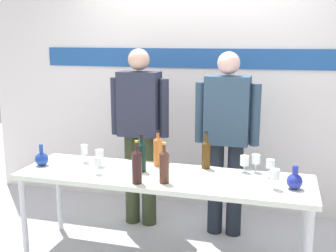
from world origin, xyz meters
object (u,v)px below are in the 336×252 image
wine_bottle_3 (137,165)px  wine_glass_right_1 (275,175)px  decanter_blue_left (42,159)px  decanter_blue_right (295,181)px  wine_glass_left_0 (100,154)px  wine_bottle_0 (158,150)px  wine_bottle_1 (141,155)px  presenter_right (227,134)px  wine_glass_right_3 (270,164)px  presenter_left (140,127)px  display_table (163,182)px  wine_bottle_2 (206,153)px  wine_glass_left_2 (85,150)px  wine_glass_left_1 (98,162)px  wine_glass_right_2 (245,161)px  wine_glass_right_0 (256,159)px

wine_bottle_3 → wine_glass_right_1: bearing=8.5°
decanter_blue_left → decanter_blue_right: size_ratio=1.06×
wine_bottle_3 → wine_glass_left_0: bearing=145.5°
wine_bottle_0 → wine_bottle_1: 0.20m
presenter_right → wine_glass_right_3: size_ratio=11.67×
wine_bottle_3 → wine_glass_right_3: (0.95, 0.40, -0.03)m
presenter_left → presenter_right: (0.83, 0.00, -0.01)m
wine_bottle_3 → display_table: bearing=60.8°
wine_bottle_2 → wine_glass_right_1: wine_bottle_2 is taller
wine_glass_left_2 → wine_glass_right_3: bearing=0.7°
decanter_blue_left → decanter_blue_right: decanter_blue_left is taller
presenter_right → wine_glass_right_3: (0.41, -0.46, -0.12)m
presenter_left → wine_bottle_3: size_ratio=5.19×
wine_glass_left_0 → display_table: bearing=-7.0°
wine_glass_right_1 → wine_glass_right_3: wine_glass_right_1 is taller
wine_bottle_2 → wine_glass_right_1: bearing=-31.9°
wine_bottle_1 → wine_glass_left_2: (-0.56, 0.11, -0.02)m
wine_glass_left_1 → display_table: bearing=13.2°
wine_glass_right_2 → wine_glass_right_1: bearing=-53.0°
wine_bottle_0 → wine_glass_right_1: wine_bottle_0 is taller
wine_glass_right_2 → wine_glass_left_1: bearing=-162.3°
wine_bottle_2 → wine_glass_left_2: 1.06m
wine_glass_left_0 → wine_glass_right_2: 1.21m
wine_glass_left_2 → presenter_right: bearing=22.3°
presenter_left → wine_glass_right_0: presenter_left is taller
decanter_blue_left → wine_glass_right_3: decanter_blue_left is taller
wine_bottle_2 → wine_glass_left_1: 0.89m
presenter_left → wine_glass_right_0: (1.12, -0.36, -0.13)m
wine_glass_left_0 → presenter_left: bearing=73.5°
presenter_right → wine_glass_right_2: bearing=-62.4°
wine_glass_left_2 → wine_glass_right_0: bearing=4.8°
presenter_right → decanter_blue_left: bearing=-155.6°
wine_glass_left_2 → wine_glass_right_1: wine_glass_left_2 is taller
presenter_right → wine_glass_right_0: bearing=-51.2°
presenter_left → wine_glass_left_0: (-0.16, -0.56, -0.13)m
decanter_blue_right → wine_glass_right_3: decanter_blue_right is taller
display_table → wine_glass_right_3: 0.85m
wine_bottle_0 → wine_glass_right_0: size_ratio=2.08×
decanter_blue_left → decanter_blue_right: (2.06, 0.00, 0.00)m
display_table → decanter_blue_right: decanter_blue_right is taller
decanter_blue_right → wine_glass_right_0: 0.43m
wine_bottle_0 → wine_glass_right_2: wine_bottle_0 is taller
decanter_blue_left → wine_bottle_1: size_ratio=0.60×
presenter_right → wine_glass_left_0: presenter_right is taller
presenter_left → wine_glass_right_1: 1.47m
decanter_blue_right → wine_glass_right_2: decanter_blue_right is taller
presenter_right → wine_bottle_1: bearing=-136.0°
wine_glass_left_1 → wine_glass_left_2: size_ratio=0.88×
display_table → wine_glass_right_3: wine_glass_right_3 is taller
wine_bottle_0 → wine_glass_left_1: (-0.40, -0.34, -0.03)m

